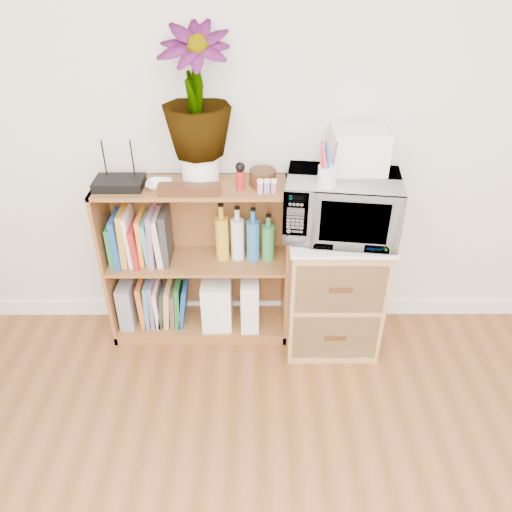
{
  "coord_description": "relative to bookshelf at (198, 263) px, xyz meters",
  "views": [
    {
      "loc": [
        -0.03,
        -0.21,
        2.02
      ],
      "look_at": [
        -0.03,
        1.95,
        0.62
      ],
      "focal_mm": 35.0,
      "sensor_mm": 36.0,
      "label": 1
    }
  ],
  "objects": [
    {
      "name": "skirting_board",
      "position": [
        0.35,
        0.14,
        -0.42
      ],
      "size": [
        4.0,
        0.02,
        0.1
      ],
      "primitive_type": "cube",
      "color": "white",
      "rests_on": "ground"
    },
    {
      "name": "bookshelf",
      "position": [
        0.0,
        0.0,
        0.0
      ],
      "size": [
        1.0,
        0.3,
        0.95
      ],
      "primitive_type": "cube",
      "color": "brown",
      "rests_on": "ground"
    },
    {
      "name": "wicker_unit",
      "position": [
        0.75,
        -0.08,
        -0.12
      ],
      "size": [
        0.5,
        0.45,
        0.7
      ],
      "primitive_type": "cube",
      "color": "#9E7542",
      "rests_on": "ground"
    },
    {
      "name": "microwave",
      "position": [
        0.75,
        -0.08,
        0.4
      ],
      "size": [
        0.6,
        0.45,
        0.31
      ],
      "primitive_type": "imported",
      "rotation": [
        0.0,
        0.0,
        -0.14
      ],
      "color": "white",
      "rests_on": "wicker_unit"
    },
    {
      "name": "pen_cup",
      "position": [
        0.65,
        -0.18,
        0.6
      ],
      "size": [
        0.09,
        0.09,
        0.1
      ],
      "primitive_type": "cylinder",
      "color": "silver",
      "rests_on": "microwave"
    },
    {
      "name": "small_appliance",
      "position": [
        0.83,
        0.01,
        0.66
      ],
      "size": [
        0.27,
        0.22,
        0.21
      ],
      "primitive_type": "cube",
      "color": "white",
      "rests_on": "microwave"
    },
    {
      "name": "router",
      "position": [
        -0.36,
        -0.02,
        0.5
      ],
      "size": [
        0.24,
        0.17,
        0.04
      ],
      "primitive_type": "cube",
      "color": "black",
      "rests_on": "bookshelf"
    },
    {
      "name": "white_bowl",
      "position": [
        -0.16,
        -0.03,
        0.49
      ],
      "size": [
        0.13,
        0.13,
        0.03
      ],
      "primitive_type": "imported",
      "color": "white",
      "rests_on": "bookshelf"
    },
    {
      "name": "plant_pot",
      "position": [
        0.05,
        0.02,
        0.55
      ],
      "size": [
        0.18,
        0.18,
        0.16
      ],
      "primitive_type": "cylinder",
      "color": "white",
      "rests_on": "bookshelf"
    },
    {
      "name": "potted_plant",
      "position": [
        0.05,
        0.02,
        0.93
      ],
      "size": [
        0.33,
        0.33,
        0.6
      ],
      "primitive_type": "imported",
      "color": "#33702D",
      "rests_on": "plant_pot"
    },
    {
      "name": "trinket_box",
      "position": [
        -0.0,
        -0.1,
        0.5
      ],
      "size": [
        0.3,
        0.08,
        0.05
      ],
      "primitive_type": "cube",
      "color": "#331A0D",
      "rests_on": "bookshelf"
    },
    {
      "name": "kokeshi_doll",
      "position": [
        0.25,
        -0.04,
        0.52
      ],
      "size": [
        0.04,
        0.04,
        0.09
      ],
      "primitive_type": "cylinder",
      "color": "#B11516",
      "rests_on": "bookshelf"
    },
    {
      "name": "wooden_bowl",
      "position": [
        0.36,
        0.01,
        0.51
      ],
      "size": [
        0.13,
        0.13,
        0.08
      ],
      "primitive_type": "cylinder",
      "color": "#351B0E",
      "rests_on": "bookshelf"
    },
    {
      "name": "paint_jars",
      "position": [
        0.38,
        -0.09,
        0.5
      ],
      "size": [
        0.11,
        0.04,
        0.05
      ],
      "primitive_type": "cube",
      "color": "pink",
      "rests_on": "bookshelf"
    },
    {
      "name": "file_box",
      "position": [
        -0.42,
        0.0,
        -0.27
      ],
      "size": [
        0.08,
        0.22,
        0.28
      ],
      "primitive_type": "cube",
      "color": "gray",
      "rests_on": "bookshelf"
    },
    {
      "name": "magazine_holder_left",
      "position": [
        0.06,
        -0.01,
        -0.25
      ],
      "size": [
        0.1,
        0.24,
        0.3
      ],
      "primitive_type": "cube",
      "color": "white",
      "rests_on": "bookshelf"
    },
    {
      "name": "magazine_holder_mid",
      "position": [
        0.14,
        -0.01,
        -0.26
      ],
      "size": [
        0.09,
        0.23,
        0.29
      ],
      "primitive_type": "cube",
      "color": "white",
      "rests_on": "bookshelf"
    },
    {
      "name": "magazine_holder_right",
      "position": [
        0.29,
        -0.01,
        -0.25
      ],
      "size": [
        0.1,
        0.26,
        0.32
      ],
      "primitive_type": "cube",
      "color": "silver",
      "rests_on": "bookshelf"
    },
    {
      "name": "cookbooks",
      "position": [
        -0.3,
        0.0,
        0.17
      ],
      "size": [
        0.32,
        0.2,
        0.31
      ],
      "color": "#1C693C",
      "rests_on": "bookshelf"
    },
    {
      "name": "liquor_bottles",
      "position": [
        0.29,
        0.0,
        0.17
      ],
      "size": [
        0.4,
        0.07,
        0.32
      ],
      "color": "gold",
      "rests_on": "bookshelf"
    },
    {
      "name": "lower_books",
      "position": [
        -0.22,
        0.0,
        -0.27
      ],
      "size": [
        0.29,
        0.19,
        0.29
      ],
      "color": "#CB6023",
      "rests_on": "bookshelf"
    }
  ]
}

